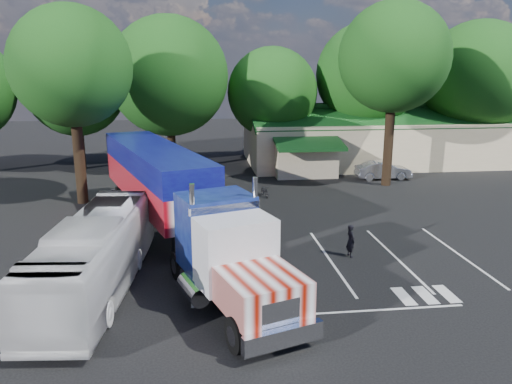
{
  "coord_description": "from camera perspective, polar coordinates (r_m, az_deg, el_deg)",
  "views": [
    {
      "loc": [
        -2.89,
        -27.29,
        8.83
      ],
      "look_at": [
        0.37,
        -0.39,
        2.0
      ],
      "focal_mm": 35.0,
      "sensor_mm": 36.0,
      "label": 1
    }
  ],
  "objects": [
    {
      "name": "tree_row_c",
      "position": [
        43.55,
        -9.94,
        12.9
      ],
      "size": [
        10.0,
        10.0,
        13.05
      ],
      "color": "black",
      "rests_on": "ground"
    },
    {
      "name": "tree_row_d",
      "position": [
        45.37,
        1.87,
        11.3
      ],
      "size": [
        8.0,
        8.0,
        10.6
      ],
      "color": "black",
      "rests_on": "ground"
    },
    {
      "name": "tree_row_e",
      "position": [
        48.0,
        12.75,
        12.92
      ],
      "size": [
        9.6,
        9.6,
        12.9
      ],
      "color": "black",
      "rests_on": "ground"
    },
    {
      "name": "ground",
      "position": [
        28.83,
        -0.83,
        -3.69
      ],
      "size": [
        120.0,
        120.0,
        0.0
      ],
      "primitive_type": "plane",
      "color": "black",
      "rests_on": "ground"
    },
    {
      "name": "silver_sedan",
      "position": [
        41.42,
        14.32,
        2.42
      ],
      "size": [
        4.42,
        1.65,
        1.44
      ],
      "primitive_type": "imported",
      "rotation": [
        0.0,
        0.0,
        1.54
      ],
      "color": "#999AA0",
      "rests_on": "ground"
    },
    {
      "name": "tour_bus",
      "position": [
        21.02,
        -17.86,
        -6.85
      ],
      "size": [
        3.66,
        11.27,
        3.08
      ],
      "primitive_type": "imported",
      "rotation": [
        0.0,
        0.0,
        -0.1
      ],
      "color": "silver",
      "rests_on": "ground"
    },
    {
      "name": "event_hall",
      "position": [
        48.52,
        13.27,
        5.93
      ],
      "size": [
        24.2,
        14.12,
        5.55
      ],
      "color": "beige",
      "rests_on": "ground"
    },
    {
      "name": "semi_truck",
      "position": [
        26.0,
        -9.86,
        0.25
      ],
      "size": [
        9.83,
        22.27,
        4.73
      ],
      "rotation": [
        0.0,
        0.0,
        0.33
      ],
      "color": "black",
      "rests_on": "ground"
    },
    {
      "name": "tree_row_f",
      "position": [
        51.14,
        24.04,
        11.79
      ],
      "size": [
        10.4,
        10.4,
        13.0
      ],
      "color": "black",
      "rests_on": "ground"
    },
    {
      "name": "tree_near_left",
      "position": [
        34.15,
        -20.36,
        13.27
      ],
      "size": [
        7.6,
        7.6,
        12.65
      ],
      "color": "black",
      "rests_on": "ground"
    },
    {
      "name": "woman",
      "position": [
        24.24,
        10.77,
        -5.48
      ],
      "size": [
        0.47,
        0.63,
        1.58
      ],
      "primitive_type": "imported",
      "rotation": [
        0.0,
        0.0,
        1.74
      ],
      "color": "black",
      "rests_on": "ground"
    },
    {
      "name": "tree_near_right",
      "position": [
        38.58,
        15.5,
        14.59
      ],
      "size": [
        8.0,
        8.0,
        13.5
      ],
      "color": "black",
      "rests_on": "ground"
    },
    {
      "name": "tree_row_b",
      "position": [
        46.24,
        -19.93,
        11.22
      ],
      "size": [
        8.4,
        8.4,
        11.35
      ],
      "color": "black",
      "rests_on": "ground"
    },
    {
      "name": "bicycle",
      "position": [
        34.85,
        1.03,
        0.15
      ],
      "size": [
        0.79,
        1.59,
        0.8
      ],
      "primitive_type": "imported",
      "rotation": [
        0.0,
        0.0,
        0.18
      ],
      "color": "black",
      "rests_on": "ground"
    }
  ]
}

